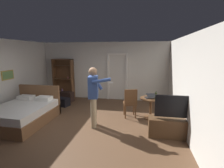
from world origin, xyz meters
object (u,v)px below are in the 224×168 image
at_px(bed, 24,113).
at_px(wooden_chair, 130,102).
at_px(tv_flatscreen, 173,125).
at_px(suitcase_dark, 63,102).
at_px(bookshelf, 64,77).
at_px(suitcase_small, 67,96).
at_px(side_table, 151,104).
at_px(person_blue_shirt, 94,93).
at_px(laptop, 151,97).
at_px(bottle_on_table, 156,96).

xyz_separation_m(bed, wooden_chair, (3.23, 0.99, 0.24)).
height_order(tv_flatscreen, suitcase_dark, tv_flatscreen).
distance_m(bookshelf, suitcase_small, 1.02).
relative_size(bookshelf, wooden_chair, 1.87).
height_order(bed, side_table, bed).
bearing_deg(suitcase_dark, tv_flatscreen, -10.56).
relative_size(bookshelf, suitcase_dark, 3.55).
distance_m(tv_flatscreen, person_blue_shirt, 2.31).
bearing_deg(person_blue_shirt, side_table, 28.47).
xyz_separation_m(laptop, bottle_on_table, (0.16, -0.04, 0.05)).
bearing_deg(bottle_on_table, bed, -166.64).
bearing_deg(laptop, bed, -165.58).
distance_m(side_table, bottle_on_table, 0.37).
bearing_deg(bed, suitcase_dark, 75.78).
relative_size(bed, side_table, 2.74).
relative_size(tv_flatscreen, suitcase_dark, 2.40).
relative_size(bookshelf, person_blue_shirt, 1.06).
relative_size(bottle_on_table, wooden_chair, 0.25).
distance_m(laptop, person_blue_shirt, 1.88).
distance_m(laptop, bottle_on_table, 0.17).
xyz_separation_m(side_table, suitcase_small, (-3.60, 1.33, -0.27)).
bearing_deg(side_table, tv_flatscreen, -65.26).
bearing_deg(side_table, suitcase_dark, 169.25).
relative_size(bed, bookshelf, 1.05).
bearing_deg(suitcase_dark, wooden_chair, -0.51).
distance_m(bookshelf, tv_flatscreen, 5.44).
height_order(person_blue_shirt, suitcase_dark, person_blue_shirt).
relative_size(bed, suitcase_small, 3.34).
relative_size(tv_flatscreen, side_table, 1.77).
distance_m(bed, side_table, 4.05).
relative_size(side_table, suitcase_small, 1.22).
distance_m(suitcase_dark, suitcase_small, 0.68).
distance_m(tv_flatscreen, suitcase_small, 4.80).
xyz_separation_m(bed, suitcase_dark, (0.43, 1.70, -0.14)).
bearing_deg(bookshelf, suitcase_small, -54.62).
distance_m(tv_flatscreen, wooden_chair, 1.63).
bearing_deg(person_blue_shirt, tv_flatscreen, -6.14).
bearing_deg(wooden_chair, bookshelf, 150.12).
distance_m(bed, tv_flatscreen, 4.43).
height_order(bookshelf, suitcase_dark, bookshelf).
relative_size(person_blue_shirt, suitcase_small, 3.02).
bearing_deg(side_table, bottle_on_table, -29.74).
relative_size(laptop, suitcase_dark, 0.80).
bearing_deg(bed, side_table, 14.92).
height_order(laptop, wooden_chair, wooden_chair).
bearing_deg(bookshelf, tv_flatscreen, -33.60).
height_order(laptop, person_blue_shirt, person_blue_shirt).
bearing_deg(suitcase_dark, laptop, 2.19).
bearing_deg(suitcase_small, bookshelf, 135.17).
height_order(bottle_on_table, wooden_chair, wooden_chair).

